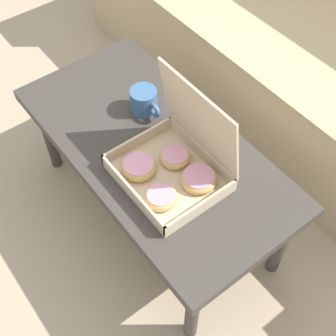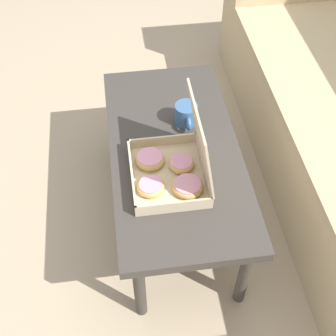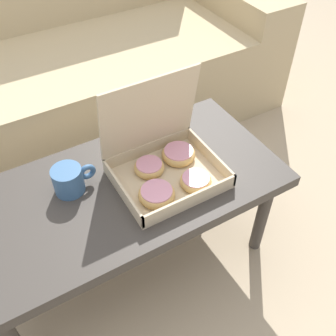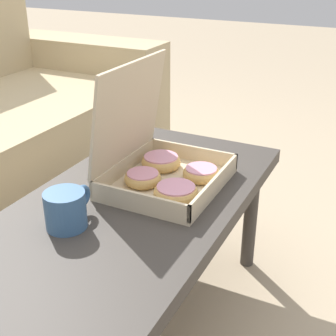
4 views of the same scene
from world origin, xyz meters
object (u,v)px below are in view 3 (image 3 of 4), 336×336
coffee_mug (69,180)px  couch (39,75)px  pastry_box (166,163)px  coffee_table (124,196)px

coffee_mug → couch: bearing=80.7°
coffee_mug → pastry_box: bearing=-18.5°
coffee_table → pastry_box: (0.14, -0.03, 0.10)m
coffee_table → coffee_mug: 0.18m
pastry_box → coffee_mug: pastry_box is taller
pastry_box → couch: bearing=98.3°
coffee_table → coffee_mug: size_ratio=7.49×
couch → coffee_mug: size_ratio=17.28×
couch → coffee_table: (0.00, -0.93, 0.05)m
couch → coffee_mug: (-0.14, -0.87, 0.14)m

